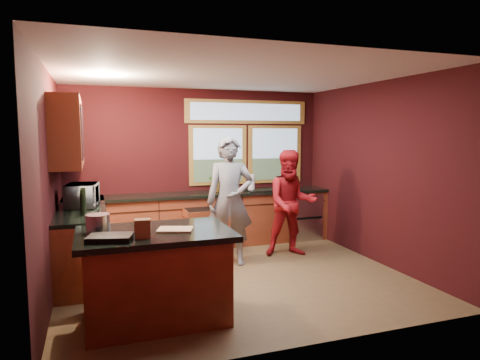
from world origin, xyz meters
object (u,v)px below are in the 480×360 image
island (156,275)px  cutting_board (175,229)px  person_grey (230,201)px  stock_pot (98,223)px  person_red (291,203)px

island → cutting_board: bearing=-14.0°
person_grey → stock_pot: person_grey is taller
cutting_board → stock_pot: 0.78m
island → person_grey: (1.31, 1.59, 0.47)m
person_grey → stock_pot: size_ratio=7.88×
person_grey → person_red: (1.06, 0.12, -0.11)m
cutting_board → person_red: bearing=38.9°
person_red → stock_pot: person_red is taller
person_grey → stock_pot: (-1.86, -1.44, 0.09)m
island → stock_pot: size_ratio=6.46×
person_red → stock_pot: (-2.92, -1.55, 0.19)m
person_red → cutting_board: size_ratio=4.80×
person_red → cutting_board: 2.79m
person_grey → person_red: 1.07m
stock_pot → island: bearing=-15.3°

